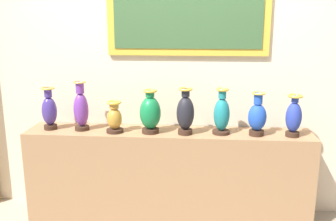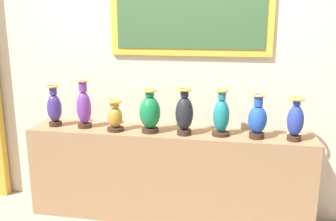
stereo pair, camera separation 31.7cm
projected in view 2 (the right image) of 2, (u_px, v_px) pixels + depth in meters
The scene contains 11 objects.
ground_plane at pixel (168, 216), 3.41m from camera, with size 10.87×10.87×0.00m, color gray.
display_shelf at pixel (168, 175), 3.32m from camera, with size 2.46×0.39×0.81m, color #99704C.
back_wall at pixel (174, 66), 3.33m from camera, with size 4.87×0.14×2.67m.
vase_indigo at pixel (54, 108), 3.35m from camera, with size 0.13×0.13×0.37m.
vase_violet at pixel (84, 107), 3.29m from camera, with size 0.13×0.13×0.43m.
vase_ochre at pixel (115, 117), 3.21m from camera, with size 0.14×0.14×0.27m.
vase_emerald at pixel (150, 113), 3.16m from camera, with size 0.18×0.18×0.37m.
vase_onyx at pixel (184, 113), 3.09m from camera, with size 0.15×0.15×0.39m.
vase_teal at pixel (221, 116), 3.07m from camera, with size 0.15×0.15×0.39m.
vase_sapphire at pixel (257, 119), 3.00m from camera, with size 0.15×0.15×0.36m.
vase_cobalt at pixel (295, 120), 2.94m from camera, with size 0.13×0.13×0.35m.
Camera 2 is at (0.56, -3.04, 1.75)m, focal length 40.01 mm.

